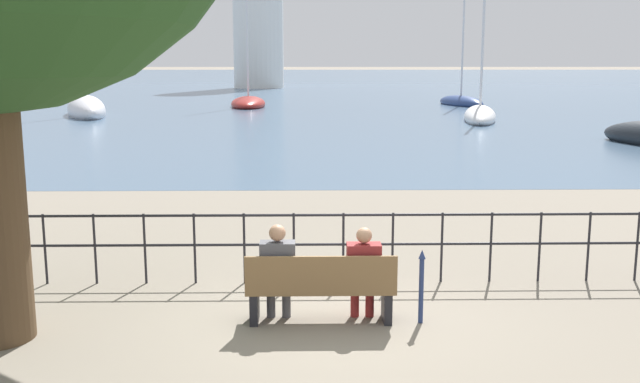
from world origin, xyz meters
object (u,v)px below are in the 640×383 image
sailboat_4 (480,115)px  sailboat_5 (86,110)px  seated_person_right (364,270)px  sailboat_1 (461,101)px  park_bench (321,289)px  closed_umbrella (421,282)px  sailboat_0 (248,103)px  seated_person_left (278,268)px

sailboat_4 → sailboat_5: size_ratio=1.07×
seated_person_right → sailboat_5: (-14.13, 35.21, -0.28)m
seated_person_right → sailboat_1: 46.65m
park_bench → closed_umbrella: (1.25, -0.02, 0.09)m
sailboat_0 → sailboat_4: 19.06m
park_bench → seated_person_left: 0.60m
sailboat_1 → sailboat_5: sailboat_1 is taller
seated_person_right → sailboat_4: bearing=73.9°
closed_umbrella → sailboat_4: sailboat_4 is taller
sailboat_4 → sailboat_5: sailboat_4 is taller
sailboat_1 → sailboat_4: (-1.95, -14.07, -0.03)m
seated_person_right → closed_umbrella: seated_person_right is taller
seated_person_right → closed_umbrella: size_ratio=1.29×
park_bench → seated_person_right: 0.59m
sailboat_0 → sailboat_5: size_ratio=1.28×
sailboat_0 → sailboat_1: bearing=1.5°
seated_person_left → sailboat_0: bearing=95.1°
seated_person_right → park_bench: bearing=-171.7°
seated_person_left → seated_person_right: seated_person_left is taller
sailboat_0 → sailboat_5: 12.82m
sailboat_0 → park_bench: bearing=-86.9°
seated_person_right → sailboat_1: size_ratio=0.10×
seated_person_right → sailboat_0: size_ratio=0.10×
park_bench → seated_person_right: bearing=8.3°
seated_person_left → sailboat_0: sailboat_0 is taller
park_bench → seated_person_left: bearing=171.9°
seated_person_right → sailboat_1: (10.96, 45.35, -0.34)m
sailboat_0 → sailboat_5: bearing=-138.1°
seated_person_right → sailboat_0: (-5.00, 44.20, -0.38)m
sailboat_0 → seated_person_right: bearing=-86.2°
sailboat_5 → closed_umbrella: bearing=-87.2°
seated_person_left → sailboat_4: bearing=72.1°
sailboat_4 → seated_person_left: bearing=-95.1°
sailboat_1 → sailboat_4: 14.21m
sailboat_5 → sailboat_4: bearing=-29.7°
seated_person_left → sailboat_4: size_ratio=0.12×
sailboat_5 → sailboat_1: bearing=1.9°
park_bench → closed_umbrella: 1.25m
seated_person_left → closed_umbrella: size_ratio=1.33×
sailboat_4 → sailboat_5: 23.48m
closed_umbrella → sailboat_1: sailboat_1 is taller
seated_person_right → closed_umbrella: 0.73m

